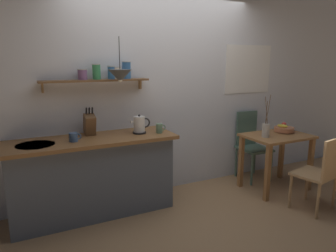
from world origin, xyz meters
The scene contains 14 objects.
ground_plane centered at (0.00, 0.00, 0.00)m, with size 14.00×14.00×0.00m, color #A87F56.
back_wall centered at (0.21, 0.65, 1.35)m, with size 6.80×0.11×2.70m.
kitchen_counter centered at (-1.00, 0.32, 0.45)m, with size 1.83×0.63×0.89m.
wall_shelf centered at (-0.79, 0.49, 1.55)m, with size 1.21×0.20×0.33m.
dining_table centered at (1.37, -0.05, 0.60)m, with size 0.85×0.61×0.75m.
dining_chair_near centered at (1.33, -0.77, 0.49)m, with size 0.51×0.47×0.88m.
dining_chair_far centered at (1.34, 0.43, 0.54)m, with size 0.42×0.45×0.98m.
fruit_bowl centered at (1.56, 0.03, 0.80)m, with size 0.26×0.26×0.13m.
twig_vase centered at (1.14, -0.08, 0.85)m, with size 0.10×0.09×0.54m.
electric_kettle centered at (-0.45, 0.29, 0.99)m, with size 0.24×0.15×0.22m.
knife_block centered at (-0.98, 0.45, 1.02)m, with size 0.12×0.19×0.32m.
coffee_mug_by_sink centered at (-1.20, 0.24, 0.94)m, with size 0.13×0.09×0.09m.
coffee_mug_spare centered at (-0.23, 0.21, 0.94)m, with size 0.12×0.08×0.11m.
pendant_lamp centered at (-0.68, 0.23, 1.56)m, with size 0.25×0.25×0.48m.
Camera 1 is at (-1.69, -3.00, 1.72)m, focal length 33.16 mm.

